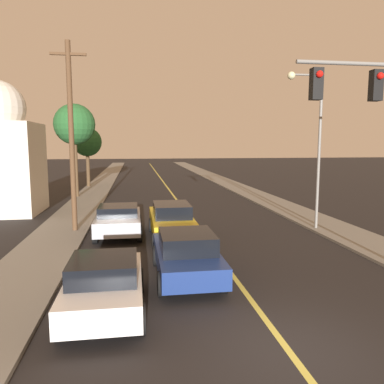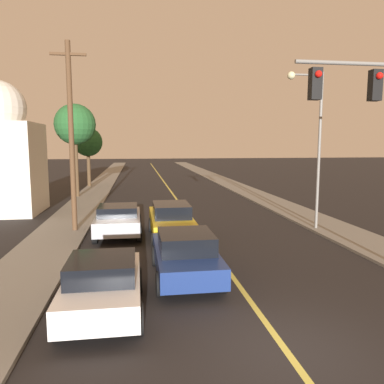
{
  "view_description": "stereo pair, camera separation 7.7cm",
  "coord_description": "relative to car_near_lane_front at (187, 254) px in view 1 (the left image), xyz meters",
  "views": [
    {
      "loc": [
        -3.03,
        -6.75,
        4.22
      ],
      "look_at": [
        0.0,
        13.24,
        1.6
      ],
      "focal_mm": 35.0,
      "sensor_mm": 36.0,
      "label": 1
    },
    {
      "loc": [
        -2.96,
        -6.76,
        4.22
      ],
      "look_at": [
        0.0,
        13.24,
        1.6
      ],
      "focal_mm": 35.0,
      "sensor_mm": 36.0,
      "label": 2
    }
  ],
  "objects": [
    {
      "name": "tree_left_near",
      "position": [
        -6.08,
        18.72,
        4.88
      ],
      "size": [
        3.11,
        3.11,
        7.12
      ],
      "color": "#4C3823",
      "rests_on": "ground"
    },
    {
      "name": "tree_left_far",
      "position": [
        -6.06,
        25.93,
        3.56
      ],
      "size": [
        2.76,
        2.76,
        5.64
      ],
      "color": "#4C3823",
      "rests_on": "ground"
    },
    {
      "name": "domed_building_left",
      "position": [
        -9.51,
        12.67,
        2.81
      ],
      "size": [
        4.34,
        4.34,
        7.92
      ],
      "color": "beige",
      "rests_on": "ground"
    },
    {
      "name": "car_near_lane_front",
      "position": [
        0.0,
        0.0,
        0.0
      ],
      "size": [
        1.98,
        4.31,
        1.5
      ],
      "color": "navy",
      "rests_on": "ground"
    },
    {
      "name": "ground_plane",
      "position": [
        1.49,
        -4.53,
        -0.78
      ],
      "size": [
        200.0,
        200.0,
        0.0
      ],
      "primitive_type": "plane",
      "color": "black"
    },
    {
      "name": "sidewalk_right",
      "position": [
        8.08,
        31.47,
        -0.72
      ],
      "size": [
        2.5,
        80.0,
        0.12
      ],
      "color": "gray",
      "rests_on": "ground"
    },
    {
      "name": "utility_pole_left",
      "position": [
        -4.44,
        6.87,
        3.87
      ],
      "size": [
        1.6,
        0.24,
        8.71
      ],
      "color": "#513823",
      "rests_on": "ground"
    },
    {
      "name": "streetlamp_right",
      "position": [
        6.79,
        5.6,
        4.07
      ],
      "size": [
        1.78,
        0.36,
        7.42
      ],
      "color": "slate",
      "rests_on": "ground"
    },
    {
      "name": "car_outer_lane_front",
      "position": [
        -2.35,
        -2.17,
        -0.01
      ],
      "size": [
        1.95,
        3.84,
        1.47
      ],
      "color": "white",
      "rests_on": "ground"
    },
    {
      "name": "car_near_lane_second",
      "position": [
        0.0,
        4.93,
        0.05
      ],
      "size": [
        1.89,
        4.79,
        1.62
      ],
      "color": "gold",
      "rests_on": "ground"
    },
    {
      "name": "road_surface",
      "position": [
        1.49,
        31.47,
        -0.77
      ],
      "size": [
        10.68,
        80.0,
        0.01
      ],
      "color": "black",
      "rests_on": "ground"
    },
    {
      "name": "sidewalk_left",
      "position": [
        -5.09,
        31.47,
        -0.72
      ],
      "size": [
        2.5,
        80.0,
        0.12
      ],
      "color": "gray",
      "rests_on": "ground"
    },
    {
      "name": "car_outer_lane_second",
      "position": [
        -2.35,
        5.85,
        -0.01
      ],
      "size": [
        2.08,
        4.01,
        1.44
      ],
      "color": "#A5A8B2",
      "rests_on": "ground"
    }
  ]
}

